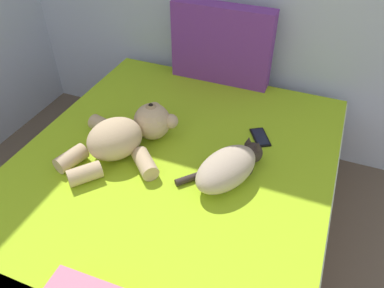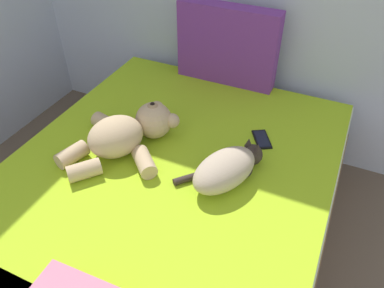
# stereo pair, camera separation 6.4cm
# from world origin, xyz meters

# --- Properties ---
(bed) EXTENTS (1.53, 1.98, 0.52)m
(bed) POSITION_xyz_m (1.48, 3.13, 0.26)
(bed) COLOR olive
(bed) RESTS_ON ground_plane
(patterned_cushion) EXTENTS (0.61, 0.11, 0.47)m
(patterned_cushion) POSITION_xyz_m (1.44, 4.05, 0.75)
(patterned_cushion) COLOR #72338C
(patterned_cushion) RESTS_ON bed
(cat) EXTENTS (0.36, 0.42, 0.15)m
(cat) POSITION_xyz_m (1.76, 3.22, 0.59)
(cat) COLOR tan
(cat) RESTS_ON bed
(teddy_bear) EXTENTS (0.50, 0.61, 0.20)m
(teddy_bear) POSITION_xyz_m (1.23, 3.24, 0.60)
(teddy_bear) COLOR tan
(teddy_bear) RESTS_ON bed
(cell_phone) EXTENTS (0.14, 0.16, 0.01)m
(cell_phone) POSITION_xyz_m (1.82, 3.56, 0.52)
(cell_phone) COLOR black
(cell_phone) RESTS_ON bed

